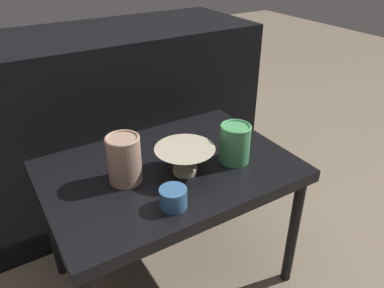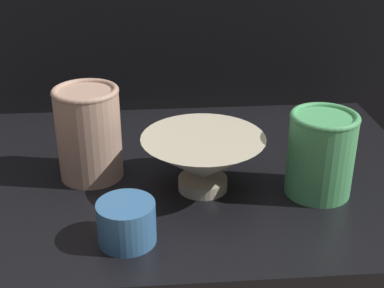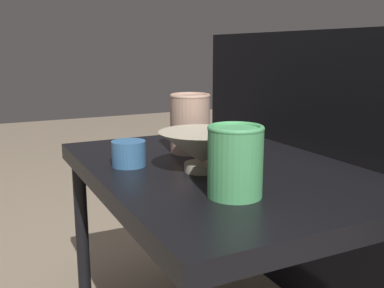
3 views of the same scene
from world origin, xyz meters
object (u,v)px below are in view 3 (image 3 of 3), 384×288
at_px(bowl, 202,148).
at_px(cup, 129,154).
at_px(vase_textured_left, 189,122).
at_px(vase_colorful_right, 235,160).

bearing_deg(bowl, cup, -131.63).
height_order(bowl, cup, bowl).
distance_m(bowl, vase_textured_left, 0.18).
xyz_separation_m(bowl, vase_colorful_right, (0.17, -0.02, 0.02)).
height_order(vase_textured_left, cup, vase_textured_left).
relative_size(bowl, cup, 2.43).
distance_m(vase_colorful_right, cup, 0.30).
distance_m(vase_textured_left, vase_colorful_right, 0.35).
distance_m(bowl, vase_colorful_right, 0.17).
bearing_deg(vase_colorful_right, vase_textured_left, 167.18).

